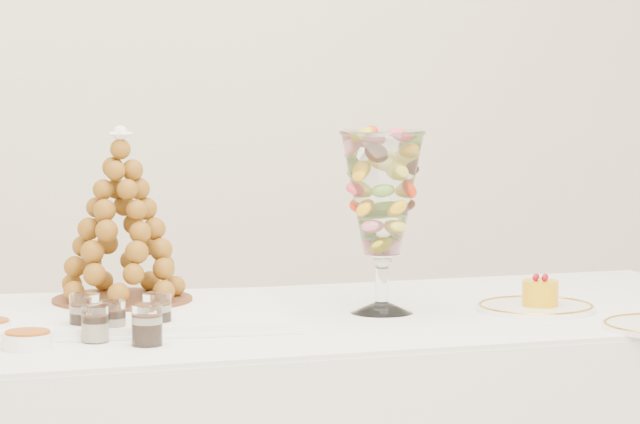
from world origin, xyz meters
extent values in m
cube|color=white|center=(0.00, 2.00, 1.40)|extent=(4.50, 0.04, 2.80)
cube|color=white|center=(0.04, 0.38, 0.75)|extent=(2.03, 0.89, 0.01)
cube|color=white|center=(-0.28, 0.44, 0.77)|extent=(0.65, 0.50, 0.02)
cylinder|color=white|center=(0.24, 0.37, 0.77)|extent=(0.13, 0.13, 0.02)
cylinder|color=white|center=(0.24, 0.37, 0.83)|extent=(0.03, 0.03, 0.09)
sphere|color=white|center=(0.24, 0.37, 0.87)|extent=(0.04, 0.04, 0.04)
cylinder|color=white|center=(0.56, 0.32, 0.77)|extent=(0.24, 0.24, 0.01)
cylinder|color=white|center=(-0.37, 0.28, 0.80)|extent=(0.07, 0.07, 0.08)
cylinder|color=white|center=(-0.32, 0.24, 0.79)|extent=(0.06, 0.06, 0.07)
cylinder|color=white|center=(-0.24, 0.27, 0.80)|extent=(0.06, 0.06, 0.07)
cylinder|color=white|center=(-0.36, 0.20, 0.79)|extent=(0.06, 0.06, 0.07)
cylinder|color=white|center=(-0.27, 0.14, 0.80)|extent=(0.07, 0.07, 0.08)
cylinder|color=white|center=(-0.49, 0.16, 0.77)|extent=(0.09, 0.09, 0.03)
cylinder|color=brown|center=(-0.27, 0.53, 0.78)|extent=(0.29, 0.29, 0.01)
cone|color=brown|center=(-0.27, 0.53, 0.96)|extent=(0.26, 0.26, 0.35)
sphere|color=white|center=(-0.27, 0.53, 1.12)|extent=(0.03, 0.03, 0.03)
cylinder|color=#E4A20A|center=(0.56, 0.31, 0.80)|extent=(0.08, 0.08, 0.05)
sphere|color=maroon|center=(0.58, 0.32, 0.83)|extent=(0.01, 0.01, 0.01)
sphere|color=maroon|center=(0.56, 0.32, 0.83)|extent=(0.01, 0.01, 0.01)
sphere|color=maroon|center=(0.55, 0.31, 0.83)|extent=(0.01, 0.01, 0.01)
sphere|color=maroon|center=(0.57, 0.30, 0.83)|extent=(0.01, 0.01, 0.01)
camera|label=1|loc=(-0.65, -2.56, 1.28)|focal=85.00mm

